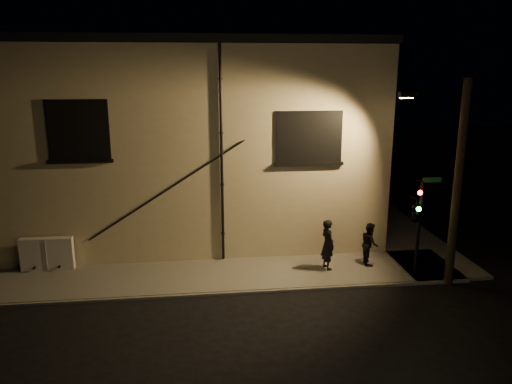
{
  "coord_description": "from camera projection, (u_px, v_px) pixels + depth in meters",
  "views": [
    {
      "loc": [
        -2.78,
        -15.84,
        7.66
      ],
      "look_at": [
        -0.62,
        1.8,
        3.16
      ],
      "focal_mm": 35.0,
      "sensor_mm": 36.0,
      "label": 1
    }
  ],
  "objects": [
    {
      "name": "building",
      "position": [
        191.0,
        134.0,
        24.67
      ],
      "size": [
        16.2,
        12.23,
        8.8
      ],
      "color": "#BDAF88",
      "rests_on": "ground"
    },
    {
      "name": "utility_cabinet",
      "position": [
        47.0,
        254.0,
        18.86
      ],
      "size": [
        1.93,
        0.32,
        1.27
      ],
      "primitive_type": "cube",
      "color": "beige",
      "rests_on": "sidewalk"
    },
    {
      "name": "sidewalk",
      "position": [
        290.0,
        245.0,
        21.8
      ],
      "size": [
        21.0,
        16.0,
        0.12
      ],
      "color": "#615F57",
      "rests_on": "ground"
    },
    {
      "name": "pedestrian_b",
      "position": [
        370.0,
        243.0,
        19.43
      ],
      "size": [
        0.73,
        0.88,
        1.65
      ],
      "primitive_type": "imported",
      "rotation": [
        0.0,
        0.0,
        1.43
      ],
      "color": "black",
      "rests_on": "sidewalk"
    },
    {
      "name": "streetlamp_pole",
      "position": [
        455.0,
        179.0,
        17.18
      ],
      "size": [
        2.03,
        1.39,
        7.3
      ],
      "color": "black",
      "rests_on": "ground"
    },
    {
      "name": "pedestrian_a",
      "position": [
        328.0,
        244.0,
        18.89
      ],
      "size": [
        0.63,
        0.81,
        1.95
      ],
      "primitive_type": "imported",
      "rotation": [
        0.0,
        0.0,
        1.83
      ],
      "color": "black",
      "rests_on": "sidewalk"
    },
    {
      "name": "traffic_signal",
      "position": [
        416.0,
        211.0,
        17.78
      ],
      "size": [
        1.26,
        2.18,
        3.7
      ],
      "color": "black",
      "rests_on": "sidewalk"
    },
    {
      "name": "ground",
      "position": [
        280.0,
        291.0,
        17.45
      ],
      "size": [
        90.0,
        90.0,
        0.0
      ],
      "primitive_type": "plane",
      "color": "black"
    }
  ]
}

